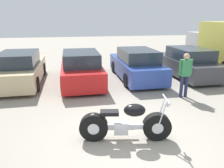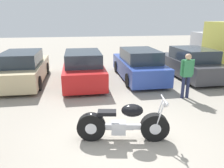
# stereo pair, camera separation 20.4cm
# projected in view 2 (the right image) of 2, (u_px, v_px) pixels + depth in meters

# --- Properties ---
(ground_plane) EXTENTS (60.00, 60.00, 0.00)m
(ground_plane) POSITION_uv_depth(u_px,v_px,m) (125.00, 139.00, 5.42)
(ground_plane) COLOR gray
(motorcycle) EXTENTS (2.23, 0.81, 1.08)m
(motorcycle) POSITION_uv_depth(u_px,v_px,m) (122.00, 123.00, 5.26)
(motorcycle) COLOR black
(motorcycle) RESTS_ON ground_plane
(parked_car_champagne) EXTENTS (1.80, 4.41, 1.45)m
(parked_car_champagne) POSITION_uv_depth(u_px,v_px,m) (24.00, 68.00, 9.89)
(parked_car_champagne) COLOR #C6B284
(parked_car_champagne) RESTS_ON ground_plane
(parked_car_red) EXTENTS (1.80, 4.41, 1.45)m
(parked_car_red) POSITION_uv_depth(u_px,v_px,m) (83.00, 68.00, 9.97)
(parked_car_red) COLOR red
(parked_car_red) RESTS_ON ground_plane
(parked_car_blue) EXTENTS (1.80, 4.41, 1.45)m
(parked_car_blue) POSITION_uv_depth(u_px,v_px,m) (139.00, 65.00, 10.58)
(parked_car_blue) COLOR #2D479E
(parked_car_blue) RESTS_ON ground_plane
(parked_car_dark_grey) EXTENTS (1.80, 4.41, 1.45)m
(parked_car_dark_grey) POSITION_uv_depth(u_px,v_px,m) (190.00, 63.00, 10.98)
(parked_car_dark_grey) COLOR #3D3D42
(parked_car_dark_grey) RESTS_ON ground_plane
(person_standing) EXTENTS (0.52, 0.22, 1.66)m
(person_standing) POSITION_uv_depth(u_px,v_px,m) (187.00, 72.00, 7.90)
(person_standing) COLOR #232847
(person_standing) RESTS_ON ground_plane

